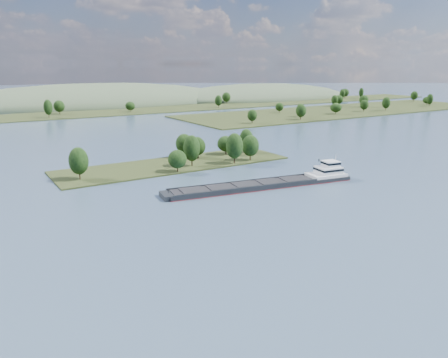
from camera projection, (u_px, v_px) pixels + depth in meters
ground at (258, 202)px, 137.37m from camera, size 1800.00×1800.00×0.00m
tree_island at (190, 155)px, 187.93m from camera, size 100.00×31.94×14.34m
right_bank at (346, 110)px, 403.01m from camera, size 320.00×90.00×14.03m
back_shoreline at (72, 114)px, 371.22m from camera, size 900.00×60.00×15.65m
hill_east at (260, 98)px, 557.52m from camera, size 260.00×140.00×36.00m
hill_west at (98, 103)px, 479.91m from camera, size 320.00×160.00×44.00m
cargo_barge at (273, 182)px, 154.89m from camera, size 71.37×19.80×9.59m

